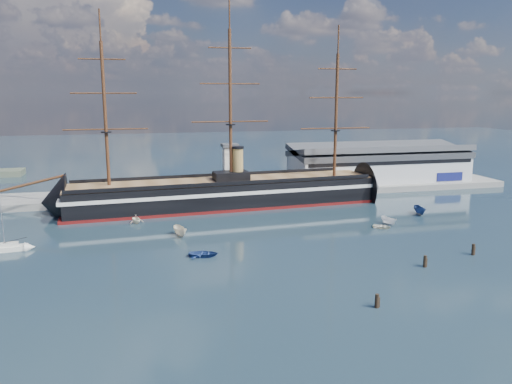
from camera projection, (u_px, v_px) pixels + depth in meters
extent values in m
plane|color=#182B37|center=(243.00, 223.00, 126.75)|extent=(600.00, 600.00, 0.00)
cube|color=slate|center=(249.00, 194.00, 163.38)|extent=(180.00, 18.00, 2.00)
cube|color=#B7BABC|center=(378.00, 166.00, 176.96)|extent=(62.00, 20.00, 10.00)
cube|color=#3F4247|center=(379.00, 151.00, 175.87)|extent=(63.00, 21.00, 2.00)
cube|color=silver|center=(230.00, 169.00, 157.13)|extent=(4.00, 4.00, 14.00)
cube|color=#3F4247|center=(230.00, 145.00, 155.67)|extent=(5.00, 5.00, 1.00)
cube|color=black|center=(224.00, 193.00, 144.76)|extent=(88.84, 21.57, 7.00)
cube|color=silver|center=(224.00, 189.00, 144.53)|extent=(90.85, 21.93, 1.00)
cube|color=#550F0E|center=(225.00, 205.00, 145.47)|extent=(90.85, 21.89, 0.90)
cone|color=black|center=(54.00, 202.00, 134.02)|extent=(14.97, 16.54, 15.68)
cone|color=black|center=(371.00, 187.00, 155.61)|extent=(11.98, 16.35, 15.68)
cube|color=brown|center=(224.00, 181.00, 144.06)|extent=(88.76, 20.29, 0.40)
cube|color=black|center=(231.00, 176.00, 144.25)|extent=(10.36, 6.62, 2.50)
cylinder|color=#A48546|center=(238.00, 164.00, 144.03)|extent=(3.20, 3.20, 9.00)
cylinder|color=#381E0F|center=(30.00, 184.00, 131.71)|extent=(17.76, 1.83, 4.43)
cylinder|color=#381E0F|center=(105.00, 115.00, 132.88)|extent=(0.90, 0.90, 38.00)
cylinder|color=#381E0F|center=(230.00, 107.00, 140.38)|extent=(0.90, 0.90, 42.00)
cylinder|color=#381E0F|center=(336.00, 116.00, 148.40)|extent=(0.90, 0.90, 36.00)
cube|color=silver|center=(8.00, 249.00, 104.44)|extent=(8.04, 3.09, 1.05)
cube|color=silver|center=(7.00, 245.00, 104.28)|extent=(4.33, 2.09, 0.84)
cylinder|color=#B2B2B7|center=(2.00, 220.00, 103.09)|extent=(0.17, 0.17, 11.50)
imported|color=#F1E4C5|center=(180.00, 236.00, 115.31)|extent=(7.59, 4.08, 2.88)
imported|color=navy|center=(203.00, 257.00, 101.00)|extent=(2.30, 3.97, 1.74)
imported|color=white|center=(389.00, 225.00, 125.62)|extent=(6.29, 3.43, 2.38)
imported|color=white|center=(136.00, 223.00, 126.91)|extent=(7.33, 5.44, 2.47)
imported|color=silver|center=(382.00, 228.00, 122.16)|extent=(2.67, 2.73, 1.27)
imported|color=navy|center=(420.00, 215.00, 135.89)|extent=(7.43, 3.84, 2.83)
cylinder|color=black|center=(377.00, 308.00, 76.98)|extent=(0.64, 0.64, 2.92)
cylinder|color=black|center=(425.00, 267.00, 94.90)|extent=(0.64, 0.64, 3.02)
cylinder|color=black|center=(473.00, 255.00, 102.01)|extent=(0.64, 0.64, 3.05)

